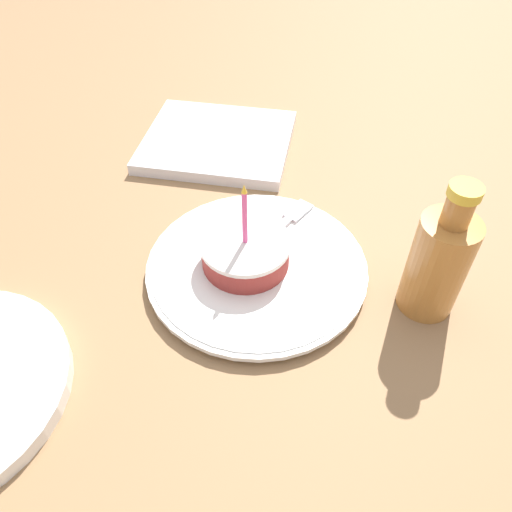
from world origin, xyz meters
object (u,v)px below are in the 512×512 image
object	(u,v)px
plate	(256,270)
cake_slice	(245,254)
fork	(279,227)
bottle	(438,262)
marble_board	(218,142)

from	to	relation	value
plate	cake_slice	size ratio (longest dim) A/B	2.28
plate	fork	bearing A→B (deg)	75.84
plate	fork	world-z (taller)	fork
cake_slice	fork	size ratio (longest dim) A/B	0.86
plate	fork	xyz separation A→B (m)	(0.02, 0.08, 0.01)
plate	fork	size ratio (longest dim) A/B	1.95
fork	bottle	world-z (taller)	bottle
plate	marble_board	xyz separation A→B (m)	(-0.12, 0.29, 0.00)
fork	marble_board	xyz separation A→B (m)	(-0.14, 0.21, -0.01)
plate	bottle	xyz separation A→B (m)	(0.22, -0.01, 0.06)
bottle	cake_slice	bearing A→B (deg)	177.70
plate	bottle	distance (m)	0.23
bottle	plate	bearing A→B (deg)	177.80
bottle	fork	bearing A→B (deg)	156.62
cake_slice	marble_board	world-z (taller)	cake_slice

